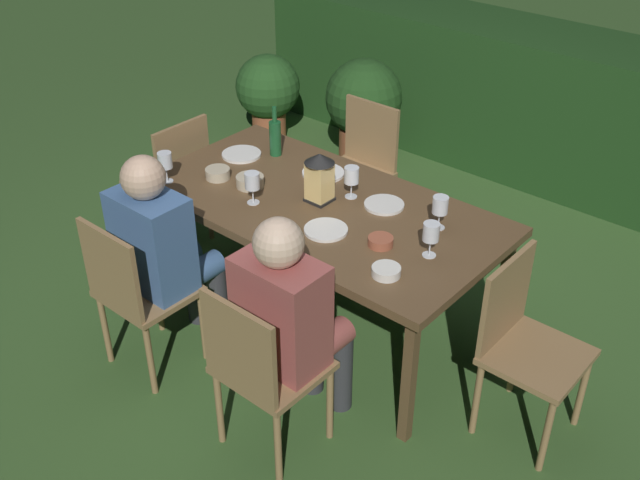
% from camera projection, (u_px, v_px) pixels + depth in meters
% --- Properties ---
extents(ground_plane, '(16.00, 16.00, 0.00)m').
position_uv_depth(ground_plane, '(320.00, 318.00, 4.23)').
color(ground_plane, '#385B28').
extents(dining_table, '(1.88, 0.97, 0.75)m').
position_uv_depth(dining_table, '(320.00, 212.00, 3.86)').
color(dining_table, brown).
rests_on(dining_table, ground).
extents(chair_side_left_a, '(0.42, 0.40, 0.87)m').
position_uv_depth(chair_side_left_a, '(136.00, 290.00, 3.64)').
color(chair_side_left_a, '#937047').
rests_on(chair_side_left_a, ground).
extents(person_in_blue, '(0.38, 0.47, 1.15)m').
position_uv_depth(person_in_blue, '(164.00, 247.00, 3.68)').
color(person_in_blue, '#426699').
rests_on(person_in_blue, ground).
extents(chair_head_near, '(0.40, 0.42, 0.87)m').
position_uv_depth(chair_head_near, '(173.00, 177.00, 4.62)').
color(chair_head_near, '#937047').
rests_on(chair_head_near, ground).
extents(chair_side_right_a, '(0.42, 0.40, 0.87)m').
position_uv_depth(chair_side_right_a, '(359.00, 165.00, 4.76)').
color(chair_side_right_a, '#937047').
rests_on(chair_side_right_a, ground).
extents(chair_head_far, '(0.40, 0.42, 0.87)m').
position_uv_depth(chair_head_far, '(524.00, 341.00, 3.32)').
color(chair_head_far, '#937047').
rests_on(chair_head_far, ground).
extents(chair_side_left_b, '(0.42, 0.40, 0.87)m').
position_uv_depth(chair_side_left_b, '(261.00, 367.00, 3.18)').
color(chair_side_left_b, '#937047').
rests_on(chair_side_left_b, ground).
extents(person_in_rust, '(0.38, 0.47, 1.15)m').
position_uv_depth(person_in_rust, '(291.00, 317.00, 3.22)').
color(person_in_rust, '#9E4C47').
rests_on(person_in_rust, ground).
extents(lantern_centerpiece, '(0.15, 0.15, 0.27)m').
position_uv_depth(lantern_centerpiece, '(319.00, 175.00, 3.77)').
color(lantern_centerpiece, black).
rests_on(lantern_centerpiece, dining_table).
extents(green_bottle_on_table, '(0.07, 0.07, 0.29)m').
position_uv_depth(green_bottle_on_table, '(275.00, 137.00, 4.24)').
color(green_bottle_on_table, '#195128').
rests_on(green_bottle_on_table, dining_table).
extents(wine_glass_a, '(0.08, 0.08, 0.17)m').
position_uv_depth(wine_glass_a, '(252.00, 182.00, 3.77)').
color(wine_glass_a, silver).
rests_on(wine_glass_a, dining_table).
extents(wine_glass_b, '(0.08, 0.08, 0.17)m').
position_uv_depth(wine_glass_b, '(351.00, 177.00, 3.82)').
color(wine_glass_b, silver).
rests_on(wine_glass_b, dining_table).
extents(wine_glass_c, '(0.08, 0.08, 0.17)m').
position_uv_depth(wine_glass_c, '(431.00, 234.00, 3.36)').
color(wine_glass_c, silver).
rests_on(wine_glass_c, dining_table).
extents(wine_glass_d, '(0.08, 0.08, 0.17)m').
position_uv_depth(wine_glass_d, '(440.00, 207.00, 3.56)').
color(wine_glass_d, silver).
rests_on(wine_glass_d, dining_table).
extents(wine_glass_e, '(0.08, 0.08, 0.17)m').
position_uv_depth(wine_glass_e, '(165.00, 162.00, 3.96)').
color(wine_glass_e, silver).
rests_on(wine_glass_e, dining_table).
extents(plate_a, '(0.20, 0.20, 0.01)m').
position_uv_depth(plate_a, '(384.00, 205.00, 3.80)').
color(plate_a, silver).
rests_on(plate_a, dining_table).
extents(plate_b, '(0.22, 0.22, 0.01)m').
position_uv_depth(plate_b, '(241.00, 154.00, 4.28)').
color(plate_b, white).
rests_on(plate_b, dining_table).
extents(plate_c, '(0.23, 0.23, 0.01)m').
position_uv_depth(plate_c, '(323.00, 173.00, 4.09)').
color(plate_c, white).
rests_on(plate_c, dining_table).
extents(plate_d, '(0.21, 0.21, 0.01)m').
position_uv_depth(plate_d, '(326.00, 230.00, 3.60)').
color(plate_d, white).
rests_on(plate_d, dining_table).
extents(bowl_olives, '(0.15, 0.15, 0.06)m').
position_uv_depth(bowl_olives, '(250.00, 181.00, 3.96)').
color(bowl_olives, '#BCAD8E').
rests_on(bowl_olives, dining_table).
extents(bowl_bread, '(0.12, 0.12, 0.04)m').
position_uv_depth(bowl_bread, '(381.00, 241.00, 3.48)').
color(bowl_bread, '#9E5138').
rests_on(bowl_bread, dining_table).
extents(bowl_salad, '(0.13, 0.13, 0.05)m').
position_uv_depth(bowl_salad, '(218.00, 173.00, 4.04)').
color(bowl_salad, '#BCAD8E').
rests_on(bowl_salad, dining_table).
extents(bowl_dip, '(0.13, 0.13, 0.04)m').
position_uv_depth(bowl_dip, '(386.00, 271.00, 3.28)').
color(bowl_dip, silver).
rests_on(bowl_dip, dining_table).
extents(hedge_backdrop, '(4.55, 0.74, 1.05)m').
position_uv_depth(hedge_backdrop, '(537.00, 104.00, 5.51)').
color(hedge_backdrop, '#1E4219').
rests_on(hedge_backdrop, ground).
extents(potted_plant_by_hedge, '(0.51, 0.51, 0.71)m').
position_uv_depth(potted_plant_by_hedge, '(268.00, 91.00, 6.03)').
color(potted_plant_by_hedge, '#9E5133').
rests_on(potted_plant_by_hedge, ground).
extents(potted_plant_corner, '(0.57, 0.57, 0.84)m').
position_uv_depth(potted_plant_corner, '(363.00, 106.00, 5.56)').
color(potted_plant_corner, '#9E5133').
rests_on(potted_plant_corner, ground).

